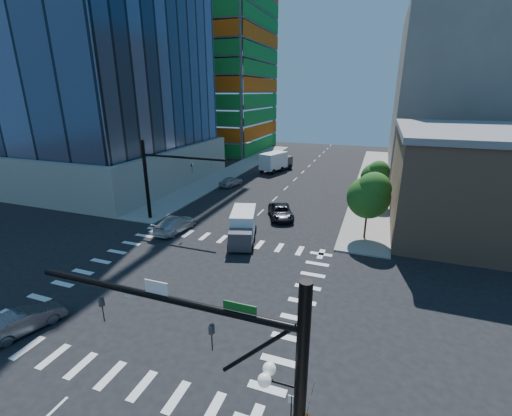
% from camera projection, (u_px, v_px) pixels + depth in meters
% --- Properties ---
extents(ground, '(160.00, 160.00, 0.00)m').
position_uv_depth(ground, '(184.00, 286.00, 26.27)').
color(ground, black).
rests_on(ground, ground).
extents(road_markings, '(20.00, 20.00, 0.01)m').
position_uv_depth(road_markings, '(184.00, 286.00, 26.27)').
color(road_markings, silver).
rests_on(road_markings, ground).
extents(sidewalk_ne, '(5.00, 60.00, 0.15)m').
position_uv_depth(sidewalk_ne, '(373.00, 180.00, 57.87)').
color(sidewalk_ne, gray).
rests_on(sidewalk_ne, ground).
extents(sidewalk_nw, '(5.00, 60.00, 0.15)m').
position_uv_depth(sidewalk_nw, '(237.00, 169.00, 65.91)').
color(sidewalk_nw, gray).
rests_on(sidewalk_nw, ground).
extents(construction_building, '(25.16, 34.50, 70.60)m').
position_uv_depth(construction_building, '(213.00, 46.00, 82.37)').
color(construction_building, slate).
rests_on(construction_building, ground).
extents(commercial_building, '(20.50, 22.50, 10.60)m').
position_uv_depth(commercial_building, '(496.00, 180.00, 36.13)').
color(commercial_building, '#9D795B').
rests_on(commercial_building, ground).
extents(bg_building_ne, '(24.00, 30.00, 28.00)m').
position_uv_depth(bg_building_ne, '(468.00, 93.00, 62.10)').
color(bg_building_ne, slate).
rests_on(bg_building_ne, ground).
extents(signal_mast_se, '(10.51, 2.48, 9.00)m').
position_uv_depth(signal_mast_se, '(273.00, 389.00, 11.01)').
color(signal_mast_se, black).
rests_on(signal_mast_se, sidewalk_se).
extents(signal_mast_nw, '(10.20, 0.40, 9.00)m').
position_uv_depth(signal_mast_nw, '(157.00, 174.00, 37.97)').
color(signal_mast_nw, black).
rests_on(signal_mast_nw, sidewalk_nw).
extents(tree_south, '(4.16, 4.16, 6.82)m').
position_uv_depth(tree_south, '(370.00, 195.00, 33.10)').
color(tree_south, '#382316').
rests_on(tree_south, sidewalk_ne).
extents(tree_north, '(3.54, 3.52, 5.78)m').
position_uv_depth(tree_north, '(376.00, 175.00, 43.91)').
color(tree_north, '#382316').
rests_on(tree_north, sidewalk_ne).
extents(no_parking_sign, '(0.30, 0.06, 2.20)m').
position_uv_depth(no_parking_sign, '(291.00, 411.00, 14.37)').
color(no_parking_sign, black).
rests_on(no_parking_sign, ground).
extents(car_nb_far, '(4.55, 6.10, 1.54)m').
position_uv_depth(car_nb_far, '(281.00, 212.00, 40.15)').
color(car_nb_far, black).
rests_on(car_nb_far, ground).
extents(car_sb_near, '(2.75, 5.62, 1.57)m').
position_uv_depth(car_sb_near, '(175.00, 224.00, 36.36)').
color(car_sb_near, silver).
rests_on(car_sb_near, ground).
extents(car_sb_mid, '(2.81, 4.75, 1.52)m').
position_uv_depth(car_sb_mid, '(231.00, 181.00, 53.92)').
color(car_sb_mid, '#BABEC2').
rests_on(car_sb_mid, ground).
extents(car_sb_cross, '(2.71, 4.63, 1.44)m').
position_uv_depth(car_sb_cross, '(25.00, 320.00, 21.12)').
color(car_sb_cross, '#4F4E54').
rests_on(car_sb_cross, ground).
extents(box_truck_near, '(3.95, 6.15, 2.99)m').
position_uv_depth(box_truck_near, '(243.00, 229.00, 33.57)').
color(box_truck_near, black).
rests_on(box_truck_near, ground).
extents(box_truck_far, '(4.87, 7.37, 3.57)m').
position_uv_depth(box_truck_far, '(277.00, 163.00, 64.18)').
color(box_truck_far, black).
rests_on(box_truck_far, ground).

